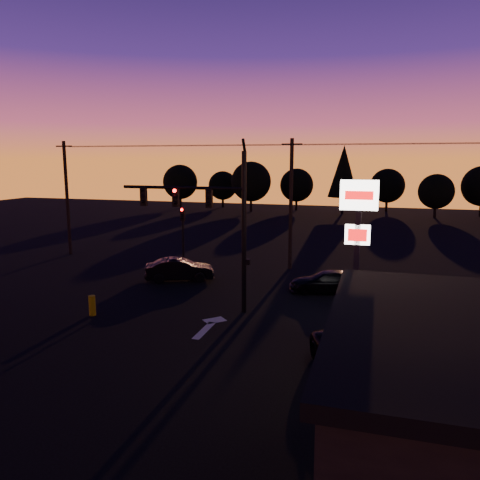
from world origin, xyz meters
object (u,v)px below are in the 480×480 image
Objects in this scene: secondary_signal at (183,229)px; pylon_sign at (358,227)px; suv_parked at (361,360)px; car_mid at (180,269)px; car_right at (327,282)px; traffic_signal_mast at (213,214)px; bollard at (92,306)px.

pylon_sign is at bearing -39.77° from secondary_signal.
pylon_sign is at bearing 70.90° from suv_parked.
car_mid is at bearing 111.09° from suv_parked.
car_right is at bearing -113.99° from car_mid.
traffic_signal_mast is at bearing 160.64° from pylon_sign.
pylon_sign reaches higher than suv_parked.
car_mid is at bearing 79.26° from bollard.
secondary_signal reaches higher than car_mid.
traffic_signal_mast reaches higher than car_right.
suv_parked is (7.51, -5.81, -4.24)m from traffic_signal_mast.
secondary_signal is at bearing 140.23° from pylon_sign.
suv_parked is at bearing -156.27° from car_mid.
secondary_signal is 0.64× the size of pylon_sign.
suv_parked is (0.41, -3.31, -4.22)m from pylon_sign.
bollard is 0.23× the size of car_right.
secondary_signal is 18.32m from suv_parked.
secondary_signal is at bearing 86.94° from bollard.
secondary_signal is 4.35× the size of bollard.
suv_parked is (2.29, -10.58, 0.08)m from car_right.
traffic_signal_mast is 7.49m from bollard.
pylon_sign is at bearing 3.58° from car_right.
traffic_signal_mast is 8.58× the size of bollard.
secondary_signal is at bearing 123.19° from traffic_signal_mast.
suv_parked is at bearing -82.88° from pylon_sign.
suv_parked is (12.41, -13.30, -2.16)m from secondary_signal.
secondary_signal reaches higher than bollard.
traffic_signal_mast reaches higher than bollard.
car_right is 0.85× the size of suv_parked.
car_mid is (1.41, 7.44, 0.21)m from bollard.
traffic_signal_mast reaches higher than secondary_signal.
traffic_signal_mast is 7.52m from pylon_sign.
car_right is at bearing -15.03° from secondary_signal.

